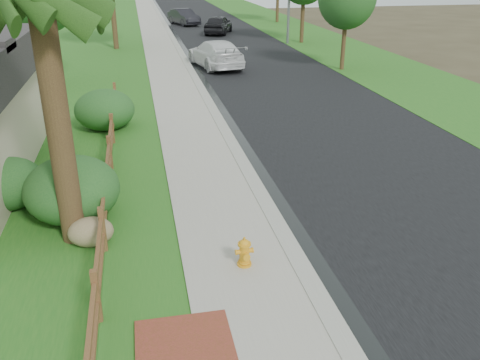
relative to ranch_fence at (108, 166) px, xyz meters
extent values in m
plane|color=#38311E|center=(3.60, -6.40, -0.62)|extent=(120.00, 120.00, 0.00)
cube|color=black|center=(8.20, 28.60, -0.61)|extent=(8.00, 90.00, 0.02)
cube|color=gray|center=(4.00, 28.60, -0.56)|extent=(0.40, 90.00, 0.12)
cube|color=black|center=(4.35, 28.60, -0.60)|extent=(0.50, 90.00, 0.00)
cube|color=gray|center=(2.70, 28.60, -0.57)|extent=(2.20, 90.00, 0.10)
cube|color=#1F5B1A|center=(0.80, 28.60, -0.59)|extent=(1.60, 90.00, 0.06)
cube|color=#1F5B1A|center=(-4.40, 28.60, -0.60)|extent=(9.00, 90.00, 0.04)
cube|color=#1F5B1A|center=(15.10, 28.60, -0.60)|extent=(6.00, 90.00, 0.04)
cube|color=#4D2619|center=(0.00, -6.00, -0.07)|extent=(0.12, 0.12, 1.10)
cube|color=#4D2619|center=(0.00, -3.60, -0.07)|extent=(0.12, 0.12, 1.10)
cube|color=#4D2619|center=(0.00, -1.20, -0.07)|extent=(0.12, 0.12, 1.10)
cube|color=#4D2619|center=(0.00, 1.20, -0.07)|extent=(0.12, 0.12, 1.10)
cube|color=#4D2619|center=(0.00, 3.60, -0.07)|extent=(0.12, 0.12, 1.10)
cube|color=#4D2619|center=(0.00, 6.00, -0.07)|extent=(0.12, 0.12, 1.10)
cube|color=#4D2619|center=(0.00, 8.40, -0.07)|extent=(0.12, 0.12, 1.10)
cube|color=#4D2619|center=(0.00, -7.20, -0.17)|extent=(0.08, 2.35, 0.10)
cube|color=#4D2619|center=(0.00, -7.20, 0.23)|extent=(0.08, 2.35, 0.10)
cube|color=#4D2619|center=(0.00, -4.80, -0.17)|extent=(0.08, 2.35, 0.10)
cube|color=#4D2619|center=(0.00, -4.80, 0.23)|extent=(0.08, 2.35, 0.10)
cube|color=#4D2619|center=(0.00, -2.40, -0.17)|extent=(0.08, 2.35, 0.10)
cube|color=#4D2619|center=(0.00, -2.40, 0.23)|extent=(0.08, 2.35, 0.10)
cube|color=#4D2619|center=(0.00, 0.00, -0.17)|extent=(0.08, 2.35, 0.10)
cube|color=#4D2619|center=(0.00, 0.00, 0.23)|extent=(0.08, 2.35, 0.10)
cube|color=#4D2619|center=(0.00, 2.40, -0.17)|extent=(0.08, 2.35, 0.10)
cube|color=#4D2619|center=(0.00, 2.40, 0.23)|extent=(0.08, 2.35, 0.10)
cube|color=#4D2619|center=(0.00, 4.80, -0.17)|extent=(0.08, 2.35, 0.10)
cube|color=#4D2619|center=(0.00, 4.80, 0.23)|extent=(0.08, 2.35, 0.10)
cube|color=#4D2619|center=(0.00, 7.20, -0.17)|extent=(0.08, 2.35, 0.10)
cube|color=#4D2619|center=(0.00, 7.20, 0.23)|extent=(0.08, 2.35, 0.10)
cylinder|color=#3A2517|center=(-0.70, -2.90, 2.13)|extent=(0.52, 0.52, 5.50)
cylinder|color=gold|center=(2.85, -4.83, -0.49)|extent=(0.30, 0.30, 0.05)
cylinder|color=gold|center=(2.85, -4.83, -0.25)|extent=(0.20, 0.20, 0.46)
cylinder|color=gold|center=(2.85, -4.83, -0.43)|extent=(0.25, 0.25, 0.04)
cylinder|color=gold|center=(2.85, -4.83, -0.02)|extent=(0.27, 0.27, 0.04)
ellipsoid|color=gold|center=(2.85, -4.83, -0.01)|extent=(0.22, 0.22, 0.17)
cylinder|color=gold|center=(2.85, -4.83, 0.10)|extent=(0.05, 0.05, 0.06)
cylinder|color=gold|center=(2.86, -4.96, -0.23)|extent=(0.14, 0.11, 0.13)
cylinder|color=gold|center=(2.70, -4.84, -0.19)|extent=(0.12, 0.11, 0.11)
cylinder|color=gold|center=(3.00, -4.82, -0.19)|extent=(0.12, 0.11, 0.11)
imported|color=silver|center=(5.60, 16.35, 0.18)|extent=(3.08, 5.65, 1.55)
imported|color=black|center=(8.08, 30.65, 0.17)|extent=(3.30, 4.87, 1.54)
imported|color=black|center=(5.84, 37.59, 0.14)|extent=(2.95, 4.74, 1.48)
ellipsoid|color=olive|center=(-0.30, -3.21, -0.28)|extent=(1.13, 0.93, 0.67)
ellipsoid|color=#19471C|center=(-0.77, -1.85, 0.18)|extent=(2.55, 2.55, 1.59)
ellipsoid|color=#19471C|center=(-2.46, -0.80, 0.03)|extent=(2.03, 2.03, 1.30)
ellipsoid|color=#19471C|center=(-0.30, 5.40, 0.13)|extent=(2.83, 2.83, 1.50)
cylinder|color=#3A2517|center=(-3.22, 13.36, 1.42)|extent=(0.28, 0.28, 4.08)
cylinder|color=#3A2517|center=(12.60, 14.13, 1.14)|extent=(0.24, 0.24, 3.52)
cylinder|color=#3A2517|center=(-0.30, 24.24, 1.99)|extent=(0.36, 0.36, 5.21)
cylinder|color=#3A2517|center=(13.48, 24.45, 1.50)|extent=(0.29, 0.29, 4.24)
camera|label=1|loc=(0.99, -13.54, 5.29)|focal=38.00mm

